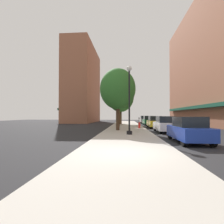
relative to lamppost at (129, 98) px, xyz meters
The scene contains 15 objects.
ground_plane 11.65m from the lamppost, 70.54° to the left, with size 90.00×90.00×0.00m, color #232326.
sidewalk_slab 11.99m from the lamppost, 91.32° to the left, with size 4.80×50.00×0.12m, color #B7B2A8.
building_right_brick 22.16m from the lamppost, 44.69° to the left, with size 6.80×40.00×22.18m.
building_far_background 32.26m from the lamppost, 110.88° to the left, with size 6.80×18.00×18.98m.
lamppost is the anchor object (origin of this frame).
fire_hydrant 8.03m from the lamppost, 79.36° to the left, with size 0.33×0.26×0.79m.
parking_meter_near 13.49m from the lamppost, 82.29° to the left, with size 0.14×0.09×1.31m.
tree_near 4.76m from the lamppost, 105.29° to the left, with size 3.95×3.95×6.85m.
tree_mid 18.20m from the lamppost, 94.08° to the left, with size 4.93×4.93×7.93m.
tree_far 10.65m from the lamppost, 97.49° to the left, with size 3.62×3.62×7.03m.
car_blue 5.63m from the lamppost, 42.93° to the right, with size 1.80×4.30×1.66m.
car_white 5.59m from the lamppost, 42.35° to the left, with size 1.80×4.30×1.66m.
car_yellow 10.87m from the lamppost, 69.37° to the left, with size 1.80×4.30×1.66m.
car_green 17.61m from the lamppost, 77.64° to the left, with size 1.80×4.30×1.66m.
car_silver 24.66m from the lamppost, 81.25° to the left, with size 1.80×4.30×1.66m.
Camera 1 is at (-0.01, -7.82, 1.74)m, focal length 28.45 mm.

